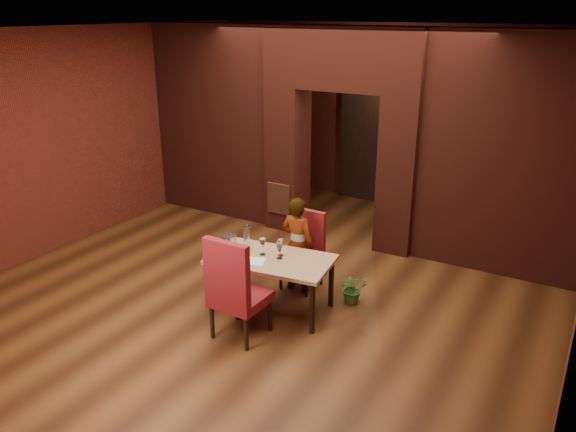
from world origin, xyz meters
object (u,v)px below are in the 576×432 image
at_px(chair_near, 240,286).
at_px(potted_plant, 353,288).
at_px(chair_far, 301,251).
at_px(wine_glass_c, 280,251).
at_px(wine_glass_a, 263,247).
at_px(water_bottle, 247,237).
at_px(person_seated, 297,245).
at_px(wine_bucket, 229,244).
at_px(wine_glass_b, 281,248).
at_px(dining_table, 271,283).

height_order(chair_near, potted_plant, chair_near).
height_order(chair_far, potted_plant, chair_far).
bearing_deg(wine_glass_c, wine_glass_a, -178.21).
bearing_deg(chair_near, water_bottle, -59.90).
height_order(person_seated, wine_bucket, person_seated).
relative_size(person_seated, water_bottle, 3.75).
distance_m(wine_glass_b, potted_plant, 1.06).
xyz_separation_m(water_bottle, potted_plant, (1.16, 0.59, -0.65)).
relative_size(person_seated, wine_glass_b, 6.22).
xyz_separation_m(dining_table, potted_plant, (0.79, 0.63, -0.14)).
height_order(chair_far, person_seated, person_seated).
xyz_separation_m(wine_glass_a, water_bottle, (-0.23, 0.01, 0.06)).
xyz_separation_m(dining_table, wine_glass_b, (0.06, 0.11, 0.44)).
bearing_deg(chair_near, dining_table, -87.18).
relative_size(wine_glass_b, water_bottle, 0.60).
height_order(chair_far, chair_near, chair_near).
height_order(chair_far, water_bottle, same).
bearing_deg(water_bottle, wine_bucket, -132.88).
bearing_deg(dining_table, wine_glass_c, 11.41).
bearing_deg(potted_plant, wine_glass_b, -144.40).
relative_size(wine_bucket, potted_plant, 0.57).
height_order(chair_near, wine_glass_a, chair_near).
height_order(wine_glass_b, water_bottle, water_bottle).
relative_size(person_seated, wine_bucket, 5.72).
distance_m(chair_near, wine_bucket, 0.78).
bearing_deg(chair_far, wine_glass_c, -82.83).
height_order(dining_table, potted_plant, dining_table).
xyz_separation_m(wine_glass_b, wine_glass_c, (0.03, -0.08, -0.00)).
bearing_deg(wine_glass_a, chair_far, 75.22).
height_order(person_seated, wine_glass_b, person_seated).
distance_m(wine_bucket, water_bottle, 0.22).
distance_m(wine_glass_a, water_bottle, 0.24).
relative_size(chair_far, wine_glass_b, 4.99).
xyz_separation_m(wine_glass_c, water_bottle, (-0.46, 0.01, 0.07)).
bearing_deg(wine_glass_c, dining_table, -160.90).
relative_size(dining_table, wine_bucket, 6.53).
distance_m(wine_glass_a, wine_glass_b, 0.22).
bearing_deg(wine_glass_b, potted_plant, 35.60).
bearing_deg(wine_glass_a, dining_table, -11.30).
xyz_separation_m(chair_near, water_bottle, (-0.39, 0.70, 0.24)).
bearing_deg(wine_glass_c, chair_far, 95.36).
bearing_deg(chair_far, person_seated, -96.18).
bearing_deg(wine_glass_a, wine_bucket, -159.35).
bearing_deg(dining_table, chair_near, -96.09).
bearing_deg(chair_far, chair_near, -89.01).
distance_m(wine_bucket, potted_plant, 1.61).
relative_size(dining_table, water_bottle, 4.28).
height_order(chair_near, wine_glass_b, chair_near).
distance_m(chair_far, chair_near, 1.33).
bearing_deg(wine_glass_a, water_bottle, 176.41).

